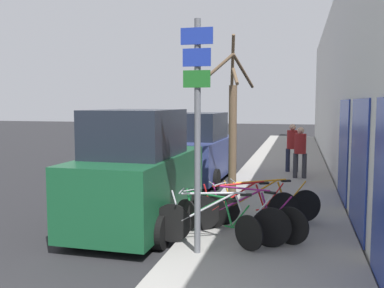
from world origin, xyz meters
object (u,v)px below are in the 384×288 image
(bicycle_2, at_px, (249,215))
(signpost, at_px, (197,126))
(parked_car_0, at_px, (139,175))
(pedestrian_near, at_px, (300,149))
(pedestrian_far, at_px, (292,144))
(bicycle_1, at_px, (215,220))
(bicycle_0, at_px, (221,222))
(street_tree, at_px, (233,129))
(parked_car_1, at_px, (198,150))
(bicycle_3, at_px, (244,208))
(bicycle_4, at_px, (265,204))

(bicycle_2, bearing_deg, signpost, 170.70)
(signpost, xyz_separation_m, parked_car_0, (-1.67, 1.65, -1.15))
(pedestrian_near, xyz_separation_m, pedestrian_far, (-0.28, 1.28, 0.02))
(bicycle_1, bearing_deg, bicycle_0, -117.08)
(street_tree, bearing_deg, pedestrian_near, 68.13)
(parked_car_1, bearing_deg, bicycle_3, -65.89)
(signpost, xyz_separation_m, bicycle_0, (0.31, 0.49, -1.72))
(bicycle_4, height_order, parked_car_0, parked_car_0)
(parked_car_1, xyz_separation_m, pedestrian_far, (3.09, 1.79, 0.10))
(bicycle_2, bearing_deg, bicycle_1, 146.84)
(bicycle_2, bearing_deg, parked_car_1, 45.47)
(bicycle_1, relative_size, street_tree, 0.44)
(bicycle_0, xyz_separation_m, bicycle_3, (0.27, 1.15, -0.01))
(bicycle_1, height_order, bicycle_4, bicycle_4)
(bicycle_4, relative_size, parked_car_0, 0.54)
(street_tree, bearing_deg, bicycle_3, -74.65)
(bicycle_1, relative_size, pedestrian_far, 1.06)
(parked_car_0, distance_m, pedestrian_far, 8.01)
(pedestrian_near, bearing_deg, parked_car_0, 57.02)
(signpost, relative_size, bicycle_2, 1.77)
(bicycle_3, height_order, street_tree, street_tree)
(bicycle_0, relative_size, bicycle_4, 1.08)
(bicycle_1, xyz_separation_m, pedestrian_near, (1.50, 7.02, 0.61))
(bicycle_0, xyz_separation_m, parked_car_1, (-2.01, 6.77, 0.49))
(bicycle_0, height_order, parked_car_0, parked_car_0)
(signpost, relative_size, bicycle_1, 2.08)
(bicycle_4, relative_size, street_tree, 0.54)
(parked_car_0, bearing_deg, pedestrian_near, 62.00)
(parked_car_0, distance_m, street_tree, 2.78)
(pedestrian_near, relative_size, pedestrian_far, 0.98)
(bicycle_0, height_order, bicycle_3, bicycle_0)
(bicycle_1, relative_size, bicycle_2, 0.85)
(bicycle_1, bearing_deg, street_tree, 37.34)
(pedestrian_near, bearing_deg, bicycle_2, 77.67)
(bicycle_3, bearing_deg, parked_car_1, -4.31)
(street_tree, bearing_deg, bicycle_4, -59.84)
(bicycle_1, relative_size, pedestrian_near, 1.09)
(bicycle_0, relative_size, pedestrian_near, 1.44)
(parked_car_1, bearing_deg, bicycle_1, -71.97)
(parked_car_0, height_order, parked_car_1, parked_car_0)
(bicycle_0, xyz_separation_m, street_tree, (-0.29, 3.19, 1.45))
(signpost, relative_size, bicycle_3, 1.81)
(pedestrian_far, relative_size, street_tree, 0.42)
(signpost, bearing_deg, bicycle_0, 58.27)
(bicycle_3, relative_size, parked_car_1, 0.47)
(signpost, height_order, pedestrian_near, signpost)
(bicycle_2, xyz_separation_m, pedestrian_far, (0.64, 7.92, 0.61))
(bicycle_2, relative_size, pedestrian_near, 1.27)
(bicycle_1, xyz_separation_m, street_tree, (-0.15, 2.92, 1.49))
(bicycle_1, xyz_separation_m, bicycle_4, (0.80, 1.29, 0.03))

